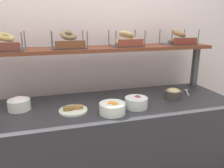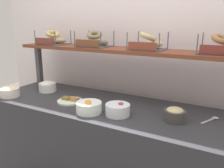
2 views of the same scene
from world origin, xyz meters
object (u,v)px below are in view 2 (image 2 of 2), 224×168
Objects in this scene: serving_spoon_near_plate at (212,119)px; bowl_hummus at (175,114)px; bagel_basket_poppy at (94,41)px; bowl_potato_salad at (10,91)px; bagel_basket_plain at (147,44)px; bowl_fruit_salad at (89,107)px; serving_plate_white at (70,101)px; bagel_basket_everything at (220,47)px; bowl_beet_salad at (118,109)px; bowl_cream_cheese at (48,86)px; bagel_basket_sesame at (53,40)px.

bowl_hummus is at bearing -150.16° from serving_spoon_near_plate.
serving_spoon_near_plate is 0.56× the size of bagel_basket_poppy.
bowl_potato_salad is 0.61× the size of bagel_basket_plain.
bowl_fruit_salad is at bearing -164.89° from bowl_hummus.
serving_plate_white is 0.74× the size of bagel_basket_everything.
serving_plate_white is 1.31× the size of serving_spoon_near_plate.
bowl_hummus is at bearing 7.34° from bowl_potato_salad.
bowl_hummus is 0.86m from serving_plate_white.
bowl_cream_cheese is at bearing 166.88° from bowl_beet_salad.
bowl_cream_cheese is at bearing 175.30° from bowl_hummus.
bagel_basket_everything reaches higher than bowl_beet_salad.
bagel_basket_sesame is 1.53m from bagel_basket_everything.
serving_plate_white is 0.58m from bagel_basket_poppy.
bagel_basket_everything reaches higher than bowl_cream_cheese.
serving_plate_white is 0.78× the size of bagel_basket_sesame.
bowl_fruit_salad is 0.84m from bowl_potato_salad.
serving_spoon_near_plate is at bearing -18.02° from bagel_basket_plain.
bagel_basket_sesame is at bearing 77.37° from bowl_potato_salad.
bagel_basket_sesame reaches higher than bowl_potato_salad.
serving_spoon_near_plate is at bearing -6.13° from bagel_basket_sesame.
bowl_potato_salad is at bearing -178.34° from bowl_fruit_salad.
bowl_potato_salad reaches higher than serving_spoon_near_plate.
bowl_potato_salad is at bearing -140.32° from bagel_basket_poppy.
bowl_beet_salad is 1.08× the size of serving_spoon_near_plate.
bowl_potato_salad is at bearing -169.28° from serving_spoon_near_plate.
bowl_hummus is at bearing -12.58° from bagel_basket_sesame.
bowl_potato_salad reaches higher than bowl_fruit_salad.
bagel_basket_poppy reaches higher than bagel_basket_plain.
bagel_basket_poppy reaches higher than bowl_potato_salad.
bagel_basket_everything is at bearing 0.84° from bagel_basket_sesame.
bowl_cream_cheese reaches higher than bowl_beet_salad.
bagel_basket_poppy is 1.00× the size of bagel_basket_everything.
bagel_basket_plain reaches higher than serving_spoon_near_plate.
bagel_basket_everything reaches higher than bagel_basket_sesame.
bowl_cream_cheese reaches higher than serving_plate_white.
bowl_fruit_salad is 1.13× the size of bowl_potato_salad.
bowl_potato_salad is 0.58m from serving_plate_white.
bagel_basket_poppy is (0.02, 0.35, 0.47)m from serving_plate_white.
serving_plate_white is 1.10m from serving_spoon_near_plate.
bagel_basket_everything is (0.54, 0.01, -0.00)m from bagel_basket_plain.
bagel_basket_everything reaches higher than serving_plate_white.
serving_plate_white is 0.77× the size of bagel_basket_plain.
bowl_potato_salad is 0.59× the size of bagel_basket_poppy.
bagel_basket_sesame reaches higher than serving_plate_white.
bagel_basket_everything is at bearing 8.37° from bowl_cream_cheese.
bagel_basket_everything is (0.59, 0.42, 0.43)m from bowl_beet_salad.
bagel_basket_poppy is at bearing -179.69° from bagel_basket_plain.
bagel_basket_sesame is at bearing -179.16° from bagel_basket_everything.
bowl_hummus is 0.51× the size of bagel_basket_poppy.
bagel_basket_plain is at bearing -179.11° from bagel_basket_everything.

